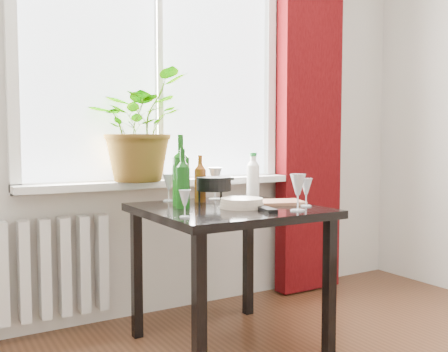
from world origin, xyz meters
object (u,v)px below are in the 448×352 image
table (228,224)px  cleaning_bottle (253,175)px  wineglass_front_right (298,192)px  wineglass_back_left (169,187)px  wine_bottle_right (181,169)px  wineglass_far_right (306,192)px  wineglass_back_center (215,183)px  wineglass_front_left (185,204)px  radiator (34,270)px  potted_plant (138,126)px  plate_stack (242,203)px  bottle_amber (200,178)px  fondue_pot (214,190)px  wine_bottle_left (183,178)px  cutting_board (274,202)px  tv_remote (266,209)px

table → cleaning_bottle: bearing=40.8°
wineglass_front_right → wineglass_back_left: 0.77m
wine_bottle_right → wineglass_far_right: (0.54, -0.37, -0.12)m
wineglass_back_center → wineglass_front_left: size_ratio=1.54×
radiator → potted_plant: size_ratio=1.24×
plate_stack → cleaning_bottle: bearing=49.6°
bottle_amber → plate_stack: size_ratio=1.19×
wineglass_front_right → plate_stack: bearing=127.8°
radiator → plate_stack: (0.88, -0.70, 0.38)m
table → fondue_pot: bearing=89.5°
bottle_amber → plate_stack: (0.07, -0.32, -0.11)m
wineglass_back_left → fondue_pot: bearing=-51.3°
wineglass_back_center → wineglass_front_left: bearing=-130.8°
wineglass_far_right → plate_stack: bearing=158.6°
fondue_pot → wine_bottle_left: bearing=-153.3°
wineglass_front_right → wineglass_back_left: bearing=119.6°
potted_plant → wine_bottle_left: potted_plant is taller
potted_plant → cutting_board: potted_plant is taller
table → potted_plant: potted_plant is taller
wineglass_front_right → plate_stack: 0.30m
potted_plant → cleaning_bottle: bearing=-19.9°
fondue_pot → tv_remote: 0.40m
cleaning_bottle → cutting_board: 0.38m
potted_plant → wineglass_front_right: potted_plant is taller
wineglass_back_left → cutting_board: wineglass_back_left is taller
wineglass_front_right → cutting_board: (0.06, 0.27, -0.08)m
table → wineglass_front_left: 0.44m
wineglass_front_left → cutting_board: 0.66m
wine_bottle_right → fondue_pot: (0.19, -0.02, -0.12)m
table → wineglass_far_right: bearing=-29.5°
table → bottle_amber: (-0.03, 0.25, 0.23)m
cleaning_bottle → wineglass_front_right: 0.64m
wineglass_front_left → cutting_board: wineglass_front_left is taller
wine_bottle_left → wine_bottle_right: wine_bottle_right is taller
wine_bottle_right → wineglass_front_right: bearing=-49.9°
radiator → wineglass_back_center: (0.95, -0.31, 0.46)m
wineglass_far_right → fondue_pot: size_ratio=0.70×
plate_stack → cutting_board: (0.24, 0.05, -0.02)m
cleaning_bottle → wine_bottle_left: bearing=-157.5°
wineglass_back_left → radiator: bearing=158.9°
wineglass_back_left → tv_remote: (0.24, -0.60, -0.07)m
wineglass_front_right → table: bearing=124.9°
wineglass_far_right → wineglass_back_center: wineglass_back_center is taller
wineglass_back_center → wine_bottle_right: bearing=-153.4°
wineglass_back_center → fondue_pot: 0.19m
table → wine_bottle_left: wine_bottle_left is taller
tv_remote → cutting_board: (0.20, 0.21, -0.00)m
wine_bottle_right → wineglass_far_right: size_ratio=2.54×
radiator → wineglass_back_center: 1.10m
cleaning_bottle → wineglass_back_center: cleaning_bottle is taller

